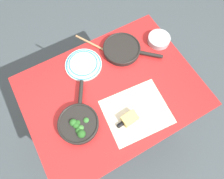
% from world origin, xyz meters
% --- Properties ---
extents(ground_plane, '(14.00, 14.00, 0.00)m').
position_xyz_m(ground_plane, '(0.00, 0.00, 0.00)').
color(ground_plane, '#424C51').
extents(dining_table_red, '(1.08, 0.81, 0.74)m').
position_xyz_m(dining_table_red, '(0.00, 0.00, 0.65)').
color(dining_table_red, red).
rests_on(dining_table_red, ground_plane).
extents(skillet_broccoli, '(0.26, 0.36, 0.08)m').
position_xyz_m(skillet_broccoli, '(-0.27, -0.10, 0.77)').
color(skillet_broccoli, black).
rests_on(skillet_broccoli, dining_table_red).
extents(skillet_eggs, '(0.34, 0.32, 0.04)m').
position_xyz_m(skillet_eggs, '(0.20, 0.22, 0.77)').
color(skillet_eggs, black).
rests_on(skillet_eggs, dining_table_red).
extents(wooden_spoon, '(0.20, 0.31, 0.02)m').
position_xyz_m(wooden_spoon, '(0.09, 0.30, 0.75)').
color(wooden_spoon, tan).
rests_on(wooden_spoon, dining_table_red).
extents(parchment_sheet, '(0.40, 0.34, 0.00)m').
position_xyz_m(parchment_sheet, '(0.06, -0.19, 0.75)').
color(parchment_sheet, beige).
rests_on(parchment_sheet, dining_table_red).
extents(grater_knife, '(0.29, 0.06, 0.02)m').
position_xyz_m(grater_knife, '(0.02, -0.20, 0.75)').
color(grater_knife, silver).
rests_on(grater_knife, dining_table_red).
extents(cheese_block, '(0.10, 0.07, 0.04)m').
position_xyz_m(cheese_block, '(0.00, -0.21, 0.77)').
color(cheese_block, '#EACC66').
rests_on(cheese_block, dining_table_red).
extents(dinner_plate_stack, '(0.24, 0.24, 0.03)m').
position_xyz_m(dinner_plate_stack, '(-0.07, 0.25, 0.76)').
color(dinner_plate_stack, white).
rests_on(dinner_plate_stack, dining_table_red).
extents(prep_bowl_steel, '(0.15, 0.15, 0.04)m').
position_xyz_m(prep_bowl_steel, '(0.46, 0.17, 0.77)').
color(prep_bowl_steel, '#B7B7BC').
rests_on(prep_bowl_steel, dining_table_red).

